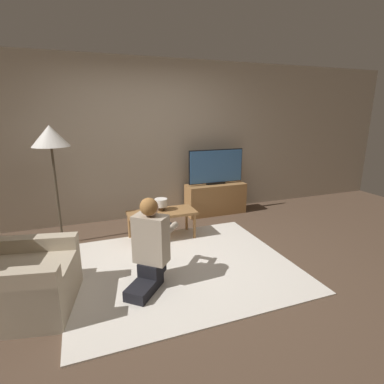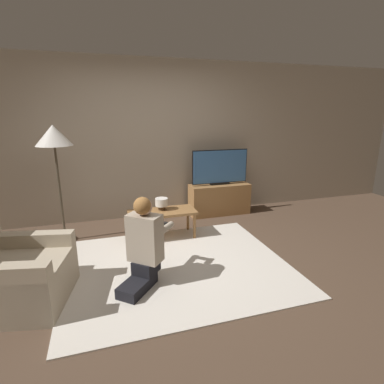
{
  "view_description": "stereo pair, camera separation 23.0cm",
  "coord_description": "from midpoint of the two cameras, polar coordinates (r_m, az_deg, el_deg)",
  "views": [
    {
      "loc": [
        -1.0,
        -3.02,
        1.77
      ],
      "look_at": [
        0.39,
        0.7,
        0.7
      ],
      "focal_mm": 28.0,
      "sensor_mm": 36.0,
      "label": 1
    },
    {
      "loc": [
        -0.78,
        -3.09,
        1.77
      ],
      "look_at": [
        0.39,
        0.7,
        0.7
      ],
      "focal_mm": 28.0,
      "sensor_mm": 36.0,
      "label": 2
    }
  ],
  "objects": [
    {
      "name": "ground_plane",
      "position": [
        3.64,
        -0.85,
        -14.03
      ],
      "size": [
        10.0,
        10.0,
        0.0
      ],
      "primitive_type": "plane",
      "color": "brown"
    },
    {
      "name": "rug",
      "position": [
        3.64,
        -0.85,
        -13.92
      ],
      "size": [
        2.54,
        2.14,
        0.02
      ],
      "color": "silver",
      "rests_on": "ground_plane"
    },
    {
      "name": "table_lamp",
      "position": [
        4.27,
        -4.29,
        -2.08
      ],
      "size": [
        0.18,
        0.18,
        0.17
      ],
      "color": "#4C3823",
      "rests_on": "coffee_table"
    },
    {
      "name": "wall_back",
      "position": [
        5.08,
        -7.12,
        9.66
      ],
      "size": [
        10.0,
        0.06,
        2.6
      ],
      "color": "tan",
      "rests_on": "ground_plane"
    },
    {
      "name": "tv_stand",
      "position": [
        5.33,
        6.45,
        -1.37
      ],
      "size": [
        1.06,
        0.36,
        0.54
      ],
      "color": "olive",
      "rests_on": "ground_plane"
    },
    {
      "name": "floor_lamp",
      "position": [
        4.29,
        -23.41,
        8.95
      ],
      "size": [
        0.47,
        0.47,
        1.61
      ],
      "color": "#4C4233",
      "rests_on": "ground_plane"
    },
    {
      "name": "coffee_table",
      "position": [
        4.26,
        -4.22,
        -4.26
      ],
      "size": [
        0.95,
        0.42,
        0.41
      ],
      "color": "olive",
      "rests_on": "ground_plane"
    },
    {
      "name": "person_kneeling",
      "position": [
        3.13,
        -7.01,
        -9.65
      ],
      "size": [
        0.71,
        0.77,
        0.94
      ],
      "rotation": [
        0.0,
        0.0,
        2.43
      ],
      "color": "black",
      "rests_on": "rug"
    },
    {
      "name": "tv",
      "position": [
        5.2,
        6.63,
        4.74
      ],
      "size": [
        1.0,
        0.08,
        0.61
      ],
      "color": "black",
      "rests_on": "tv_stand"
    },
    {
      "name": "armchair",
      "position": [
        3.3,
        -29.51,
        -13.63
      ],
      "size": [
        1.04,
        0.98,
        0.94
      ],
      "rotation": [
        0.0,
        0.0,
        1.37
      ],
      "color": "#B7A88E",
      "rests_on": "ground_plane"
    }
  ]
}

